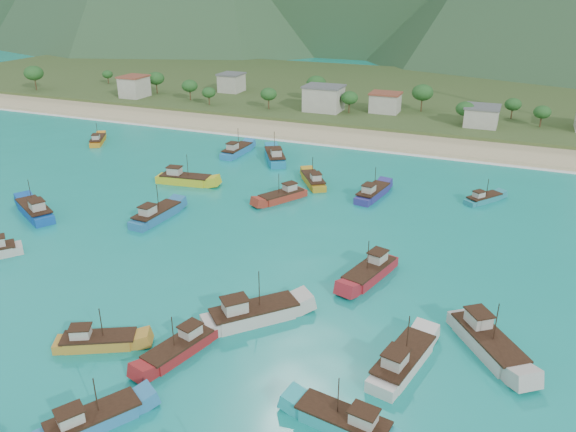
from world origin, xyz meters
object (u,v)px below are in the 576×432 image
at_px(boat_20, 370,273).
at_px(boat_10, 98,141).
at_px(boat_2, 98,342).
at_px(boat_3, 92,421).
at_px(boat_9, 373,194).
at_px(boat_24, 185,180).
at_px(boat_16, 345,423).
at_px(boat_25, 313,181).
at_px(boat_0, 282,197).
at_px(boat_31, 487,343).
at_px(boat_22, 35,211).
at_px(boat_18, 484,199).
at_px(boat_14, 402,362).
at_px(boat_4, 253,315).
at_px(boat_32, 237,151).
at_px(boat_23, 180,349).
at_px(boat_29, 275,157).
at_px(boat_8, 156,215).

bearing_deg(boat_20, boat_10, -11.69).
height_order(boat_2, boat_3, boat_3).
height_order(boat_9, boat_24, boat_24).
distance_m(boat_16, boat_25, 66.38).
xyz_separation_m(boat_0, boat_31, (38.97, -33.40, 0.20)).
bearing_deg(boat_3, boat_25, 124.88).
bearing_deg(boat_22, boat_3, -101.11).
xyz_separation_m(boat_20, boat_22, (-59.83, -0.71, 0.08)).
distance_m(boat_2, boat_3, 12.74).
bearing_deg(boat_22, boat_0, -28.85).
height_order(boat_18, boat_31, boat_31).
relative_size(boat_16, boat_22, 0.87).
xyz_separation_m(boat_3, boat_14, (24.92, 19.37, 0.16)).
xyz_separation_m(boat_4, boat_32, (-33.48, 61.35, -0.12)).
relative_size(boat_31, boat_32, 1.05).
height_order(boat_10, boat_23, boat_23).
distance_m(boat_4, boat_9, 46.23).
distance_m(boat_14, boat_31, 10.67).
height_order(boat_24, boat_29, boat_29).
bearing_deg(boat_22, boat_9, -30.20).
height_order(boat_14, boat_24, boat_24).
bearing_deg(boat_18, boat_31, -48.58).
distance_m(boat_8, boat_9, 40.14).
bearing_deg(boat_0, boat_20, 164.83).
xyz_separation_m(boat_0, boat_25, (2.44, 10.37, 0.01)).
relative_size(boat_8, boat_22, 0.94).
bearing_deg(boat_9, boat_14, -62.78).
relative_size(boat_10, boat_22, 0.78).
xyz_separation_m(boat_14, boat_18, (4.11, 53.69, -0.31)).
height_order(boat_14, boat_23, boat_14).
xyz_separation_m(boat_8, boat_23, (24.06, -30.53, -0.15)).
xyz_separation_m(boat_3, boat_9, (9.33, 67.56, 0.10)).
bearing_deg(boat_4, boat_23, -74.07).
relative_size(boat_0, boat_16, 0.98).
bearing_deg(boat_0, boat_32, -17.73).
relative_size(boat_10, boat_18, 1.15).
bearing_deg(boat_22, boat_14, -74.98).
distance_m(boat_22, boat_24, 28.57).
bearing_deg(boat_14, boat_23, -151.05).
height_order(boat_22, boat_32, boat_22).
bearing_deg(boat_24, boat_3, 16.84).
bearing_deg(boat_8, boat_18, 34.14).
height_order(boat_14, boat_25, boat_14).
xyz_separation_m(boat_8, boat_25, (18.97, 27.00, -0.11)).
bearing_deg(boat_0, boat_9, -123.20).
bearing_deg(boat_18, boat_14, -57.84).
xyz_separation_m(boat_2, boat_29, (-9.08, 71.18, 0.29)).
height_order(boat_20, boat_24, boat_24).
bearing_deg(boat_16, boat_0, 37.43).
relative_size(boat_0, boat_4, 0.90).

